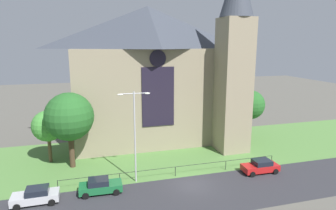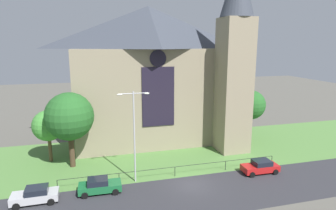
{
  "view_description": "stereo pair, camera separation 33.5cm",
  "coord_description": "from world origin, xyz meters",
  "px_view_note": "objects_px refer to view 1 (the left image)",
  "views": [
    {
      "loc": [
        -10.22,
        -26.81,
        14.7
      ],
      "look_at": [
        -0.45,
        8.0,
        7.07
      ],
      "focal_mm": 31.24,
      "sensor_mm": 36.0,
      "label": 1
    },
    {
      "loc": [
        -9.89,
        -26.89,
        14.7
      ],
      "look_at": [
        -0.45,
        8.0,
        7.07
      ],
      "focal_mm": 31.24,
      "sensor_mm": 36.0,
      "label": 2
    }
  ],
  "objects_px": {
    "church_building": "(154,74)",
    "parked_car_green": "(100,186)",
    "tree_left_near": "(69,117)",
    "parked_car_red": "(260,166)",
    "parked_car_silver": "(36,196)",
    "streetlamp_near": "(135,127)",
    "tree_left_far": "(48,126)",
    "tree_right_far": "(250,105)"
  },
  "relations": [
    {
      "from": "church_building",
      "to": "parked_car_green",
      "type": "bearing_deg",
      "value": -121.3
    },
    {
      "from": "tree_left_near",
      "to": "parked_car_green",
      "type": "height_order",
      "value": "tree_left_near"
    },
    {
      "from": "church_building",
      "to": "parked_car_red",
      "type": "distance_m",
      "value": 20.05
    },
    {
      "from": "church_building",
      "to": "parked_car_silver",
      "type": "bearing_deg",
      "value": -134.36
    },
    {
      "from": "streetlamp_near",
      "to": "parked_car_silver",
      "type": "relative_size",
      "value": 2.35
    },
    {
      "from": "church_building",
      "to": "parked_car_red",
      "type": "relative_size",
      "value": 6.14
    },
    {
      "from": "tree_left_far",
      "to": "parked_car_silver",
      "type": "xyz_separation_m",
      "value": [
        -0.23,
        -10.19,
        -3.92
      ]
    },
    {
      "from": "tree_left_near",
      "to": "parked_car_green",
      "type": "xyz_separation_m",
      "value": [
        2.92,
        -7.42,
        -5.5
      ]
    },
    {
      "from": "tree_left_near",
      "to": "streetlamp_near",
      "type": "bearing_deg",
      "value": -41.28
    },
    {
      "from": "tree_left_near",
      "to": "tree_right_far",
      "type": "distance_m",
      "value": 26.7
    },
    {
      "from": "tree_right_far",
      "to": "parked_car_red",
      "type": "height_order",
      "value": "tree_right_far"
    },
    {
      "from": "tree_left_far",
      "to": "parked_car_red",
      "type": "relative_size",
      "value": 1.57
    },
    {
      "from": "streetlamp_near",
      "to": "parked_car_green",
      "type": "bearing_deg",
      "value": -158.92
    },
    {
      "from": "tree_left_near",
      "to": "tree_left_far",
      "type": "distance_m",
      "value": 3.99
    },
    {
      "from": "tree_right_far",
      "to": "parked_car_red",
      "type": "relative_size",
      "value": 1.81
    },
    {
      "from": "tree_left_far",
      "to": "parked_car_red",
      "type": "bearing_deg",
      "value": -22.74
    },
    {
      "from": "tree_left_far",
      "to": "streetlamp_near",
      "type": "bearing_deg",
      "value": -41.3
    },
    {
      "from": "parked_car_silver",
      "to": "parked_car_green",
      "type": "height_order",
      "value": "same"
    },
    {
      "from": "church_building",
      "to": "parked_car_silver",
      "type": "xyz_separation_m",
      "value": [
        -15.02,
        -15.36,
        -9.53
      ]
    },
    {
      "from": "tree_left_near",
      "to": "parked_car_silver",
      "type": "xyz_separation_m",
      "value": [
        -2.98,
        -7.77,
        -5.5
      ]
    },
    {
      "from": "tree_left_near",
      "to": "parked_car_green",
      "type": "relative_size",
      "value": 2.15
    },
    {
      "from": "tree_left_far",
      "to": "streetlamp_near",
      "type": "height_order",
      "value": "streetlamp_near"
    },
    {
      "from": "tree_left_near",
      "to": "parked_car_silver",
      "type": "distance_m",
      "value": 9.97
    },
    {
      "from": "church_building",
      "to": "parked_car_green",
      "type": "xyz_separation_m",
      "value": [
        -9.13,
        -15.01,
        -9.53
      ]
    },
    {
      "from": "tree_left_near",
      "to": "tree_right_far",
      "type": "bearing_deg",
      "value": 8.69
    },
    {
      "from": "tree_left_near",
      "to": "tree_right_far",
      "type": "relative_size",
      "value": 1.19
    },
    {
      "from": "parked_car_red",
      "to": "parked_car_silver",
      "type": "bearing_deg",
      "value": 1.71
    },
    {
      "from": "tree_right_far",
      "to": "streetlamp_near",
      "type": "xyz_separation_m",
      "value": [
        -19.62,
        -9.97,
        0.79
      ]
    },
    {
      "from": "tree_left_near",
      "to": "tree_right_far",
      "type": "height_order",
      "value": "tree_left_near"
    },
    {
      "from": "tree_left_far",
      "to": "parked_car_red",
      "type": "xyz_separation_m",
      "value": [
        23.82,
        -9.99,
        -3.92
      ]
    },
    {
      "from": "church_building",
      "to": "tree_left_far",
      "type": "relative_size",
      "value": 3.92
    },
    {
      "from": "parked_car_green",
      "to": "parked_car_red",
      "type": "bearing_deg",
      "value": 1.18
    },
    {
      "from": "tree_left_far",
      "to": "parked_car_red",
      "type": "distance_m",
      "value": 26.13
    },
    {
      "from": "tree_left_far",
      "to": "parked_car_silver",
      "type": "height_order",
      "value": "tree_left_far"
    },
    {
      "from": "parked_car_red",
      "to": "tree_right_far",
      "type": "bearing_deg",
      "value": -113.38
    },
    {
      "from": "parked_car_green",
      "to": "streetlamp_near",
      "type": "bearing_deg",
      "value": 22.72
    },
    {
      "from": "parked_car_red",
      "to": "tree_left_far",
      "type": "bearing_deg",
      "value": -21.51
    },
    {
      "from": "parked_car_green",
      "to": "parked_car_silver",
      "type": "bearing_deg",
      "value": -174.98
    },
    {
      "from": "tree_right_far",
      "to": "streetlamp_near",
      "type": "height_order",
      "value": "streetlamp_near"
    },
    {
      "from": "streetlamp_near",
      "to": "parked_car_silver",
      "type": "distance_m",
      "value": 11.29
    },
    {
      "from": "tree_right_far",
      "to": "tree_left_far",
      "type": "bearing_deg",
      "value": -176.84
    },
    {
      "from": "tree_right_far",
      "to": "parked_car_silver",
      "type": "distance_m",
      "value": 31.98
    }
  ]
}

